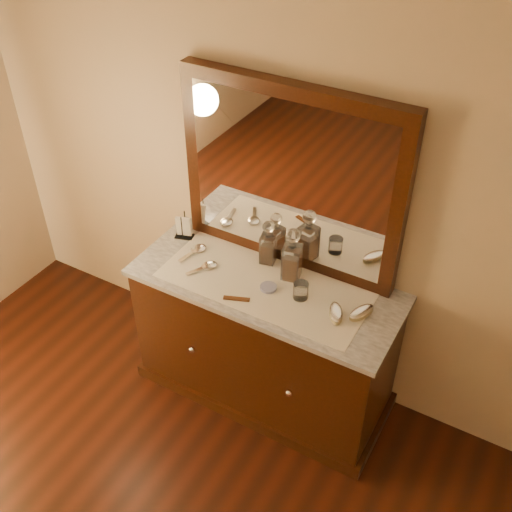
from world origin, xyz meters
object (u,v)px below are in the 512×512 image
object	(u,v)px
pin_dish	(268,287)
brush_far	(361,313)
dresser_cabinet	(265,342)
mirror_frame	(290,179)
comb	(237,299)
hand_mirror_inner	(207,266)
hand_mirror_outer	(196,250)
brush_near	(336,313)
decanter_right	(292,259)
decanter_left	(268,246)
napkin_rack	(184,228)

from	to	relation	value
pin_dish	brush_far	bearing A→B (deg)	5.68
dresser_cabinet	mirror_frame	bearing A→B (deg)	90.00
comb	hand_mirror_inner	xyz separation A→B (m)	(-0.27, 0.14, 0.00)
hand_mirror_outer	brush_near	bearing A→B (deg)	-5.93
mirror_frame	hand_mirror_outer	world-z (taller)	mirror_frame
pin_dish	brush_far	xyz separation A→B (m)	(0.49, 0.05, 0.01)
decanter_right	dresser_cabinet	bearing A→B (deg)	-130.42
comb	brush_far	distance (m)	0.62
comb	decanter_left	distance (m)	0.36
decanter_right	brush_near	size ratio (longest dim) A/B	1.93
dresser_cabinet	decanter_right	bearing A→B (deg)	49.58
mirror_frame	pin_dish	xyz separation A→B (m)	(0.04, -0.28, -0.49)
decanter_right	hand_mirror_inner	distance (m)	0.47
decanter_right	napkin_rack	bearing A→B (deg)	178.74
dresser_cabinet	mirror_frame	world-z (taller)	mirror_frame
mirror_frame	hand_mirror_outer	xyz separation A→B (m)	(-0.46, -0.20, -0.49)
mirror_frame	decanter_right	xyz separation A→B (m)	(0.09, -0.14, -0.38)
brush_far	decanter_right	bearing A→B (deg)	167.62
napkin_rack	pin_dish	bearing A→B (deg)	-13.99
pin_dish	comb	xyz separation A→B (m)	(-0.10, -0.15, -0.00)
pin_dish	decanter_right	size ratio (longest dim) A/B	0.29
pin_dish	napkin_rack	distance (m)	0.66
dresser_cabinet	decanter_left	distance (m)	0.57
comb	brush_far	size ratio (longest dim) A/B	0.83
pin_dish	napkin_rack	bearing A→B (deg)	166.01
comb	hand_mirror_inner	distance (m)	0.30
decanter_right	hand_mirror_inner	bearing A→B (deg)	-159.55
brush_far	hand_mirror_inner	size ratio (longest dim) A/B	0.88
hand_mirror_outer	mirror_frame	bearing A→B (deg)	23.73
hand_mirror_inner	decanter_left	bearing A→B (deg)	39.39
napkin_rack	brush_far	distance (m)	1.13
dresser_cabinet	comb	world-z (taller)	comb
brush_near	hand_mirror_outer	world-z (taller)	brush_near
pin_dish	comb	size ratio (longest dim) A/B	0.65
napkin_rack	hand_mirror_outer	world-z (taller)	napkin_rack
pin_dish	decanter_right	world-z (taller)	decanter_right
dresser_cabinet	brush_far	world-z (taller)	brush_far
decanter_left	hand_mirror_outer	xyz separation A→B (m)	(-0.39, -0.12, -0.09)
dresser_cabinet	napkin_rack	xyz separation A→B (m)	(-0.60, 0.12, 0.50)
mirror_frame	pin_dish	world-z (taller)	mirror_frame
comb	hand_mirror_inner	world-z (taller)	hand_mirror_inner
dresser_cabinet	comb	xyz separation A→B (m)	(-0.06, -0.18, 0.45)
brush_near	hand_mirror_inner	world-z (taller)	brush_near
brush_near	dresser_cabinet	bearing A→B (deg)	173.22
comb	hand_mirror_outer	world-z (taller)	hand_mirror_outer
hand_mirror_inner	mirror_frame	bearing A→B (deg)	41.43
comb	hand_mirror_outer	distance (m)	0.46
brush_near	hand_mirror_inner	distance (m)	0.75
comb	brush_far	xyz separation A→B (m)	(0.59, 0.20, 0.02)
dresser_cabinet	brush_far	bearing A→B (deg)	1.63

